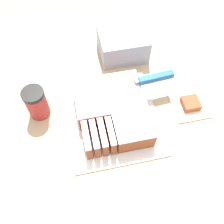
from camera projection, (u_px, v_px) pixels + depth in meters
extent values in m
plane|color=#9E9384|center=(117.00, 178.00, 1.74)|extent=(8.00, 8.00, 0.00)
cube|color=tan|center=(119.00, 149.00, 1.35)|extent=(1.40, 1.10, 0.92)
cube|color=white|center=(112.00, 118.00, 0.91)|extent=(0.31, 0.36, 0.01)
cube|color=#994C2D|center=(109.00, 100.00, 0.91)|extent=(0.23, 0.16, 0.06)
cube|color=white|center=(109.00, 93.00, 0.88)|extent=(0.23, 0.16, 0.01)
cube|color=#994C2D|center=(134.00, 131.00, 0.85)|extent=(0.12, 0.11, 0.06)
cube|color=white|center=(135.00, 125.00, 0.82)|extent=(0.12, 0.11, 0.01)
cube|color=#994C2D|center=(87.00, 141.00, 0.83)|extent=(0.02, 0.10, 0.06)
cube|color=white|center=(86.00, 135.00, 0.80)|extent=(0.02, 0.10, 0.01)
cube|color=#994C2D|center=(95.00, 139.00, 0.83)|extent=(0.02, 0.10, 0.06)
cube|color=white|center=(94.00, 134.00, 0.80)|extent=(0.02, 0.10, 0.01)
cube|color=#994C2D|center=(103.00, 138.00, 0.83)|extent=(0.02, 0.10, 0.06)
cube|color=white|center=(103.00, 132.00, 0.80)|extent=(0.02, 0.10, 0.01)
cube|color=#994C2D|center=(111.00, 136.00, 0.84)|extent=(0.02, 0.10, 0.06)
cube|color=white|center=(111.00, 131.00, 0.81)|extent=(0.02, 0.10, 0.01)
cube|color=silver|center=(108.00, 90.00, 0.88)|extent=(0.22, 0.03, 0.00)
cube|color=slate|center=(137.00, 82.00, 0.89)|extent=(0.02, 0.02, 0.02)
cube|color=#1E59B2|center=(156.00, 77.00, 0.90)|extent=(0.13, 0.03, 0.02)
cylinder|color=#B23333|center=(37.00, 104.00, 0.88)|extent=(0.07, 0.07, 0.10)
cylinder|color=black|center=(32.00, 94.00, 0.83)|extent=(0.07, 0.07, 0.01)
cube|color=white|center=(190.00, 106.00, 0.94)|extent=(0.13, 0.13, 0.01)
cube|color=#994C2D|center=(191.00, 103.00, 0.93)|extent=(0.06, 0.06, 0.02)
cube|color=#8C99B2|center=(123.00, 44.00, 1.04)|extent=(0.18, 0.16, 0.10)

